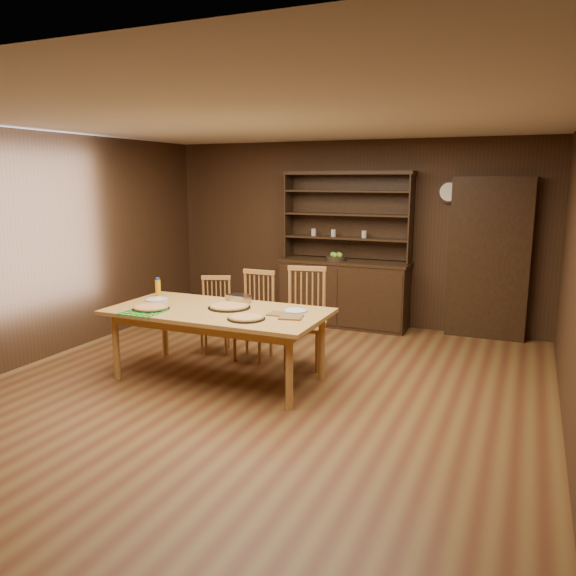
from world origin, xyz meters
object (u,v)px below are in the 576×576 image
at_px(china_hutch, 344,284).
at_px(chair_right, 305,314).
at_px(chair_center, 256,312).
at_px(juice_bottle, 158,287).
at_px(dining_table, 218,316).
at_px(chair_left, 216,312).

xyz_separation_m(china_hutch, chair_right, (0.13, -1.84, -0.00)).
bearing_deg(chair_center, juice_bottle, -154.23).
xyz_separation_m(chair_center, chair_right, (0.63, -0.03, 0.05)).
bearing_deg(chair_center, dining_table, -90.79).
bearing_deg(dining_table, chair_right, 51.05).
bearing_deg(chair_right, chair_left, 164.50).
bearing_deg(juice_bottle, dining_table, -19.12).
bearing_deg(chair_right, china_hutch, 82.30).
bearing_deg(chair_left, dining_table, -79.74).
height_order(china_hutch, chair_left, china_hutch).
xyz_separation_m(dining_table, chair_left, (-0.55, 0.88, -0.20)).
distance_m(china_hutch, chair_center, 1.88).
distance_m(china_hutch, chair_right, 1.85).
relative_size(china_hutch, chair_right, 1.96).
xyz_separation_m(chair_center, juice_bottle, (-1.01, -0.48, 0.30)).
distance_m(chair_left, chair_center, 0.57).
height_order(dining_table, juice_bottle, juice_bottle).
bearing_deg(chair_left, china_hutch, 36.78).
bearing_deg(china_hutch, dining_table, -100.99).
height_order(chair_center, juice_bottle, chair_center).
height_order(chair_left, chair_center, chair_center).
bearing_deg(dining_table, chair_left, 122.32).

